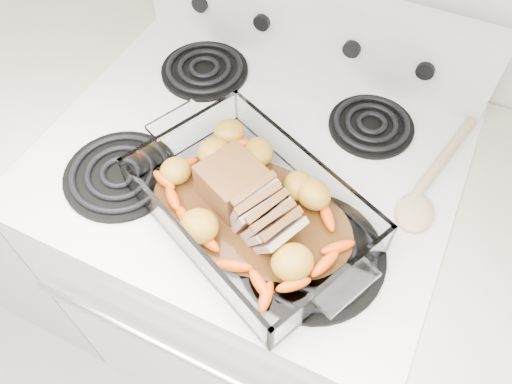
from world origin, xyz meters
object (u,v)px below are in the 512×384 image
at_px(pork_roast, 241,198).
at_px(counter_left, 55,178).
at_px(electric_range, 252,260).
at_px(baking_dish, 251,210).
at_px(counter_right, 505,373).

bearing_deg(pork_roast, counter_left, 178.55).
relative_size(electric_range, pork_roast, 5.68).
bearing_deg(baking_dish, electric_range, 140.22).
distance_m(electric_range, counter_left, 0.67).
bearing_deg(electric_range, pork_roast, -70.34).
bearing_deg(pork_roast, baking_dish, 9.63).
height_order(baking_dish, pork_roast, pork_roast).
bearing_deg(counter_left, electric_range, 0.10).
relative_size(electric_range, baking_dish, 2.81).
xyz_separation_m(electric_range, counter_right, (0.66, -0.00, -0.02)).
height_order(counter_right, pork_roast, pork_roast).
relative_size(counter_right, pork_roast, 4.74).
relative_size(electric_range, counter_left, 1.20).
distance_m(counter_right, baking_dish, 0.79).
relative_size(electric_range, counter_right, 1.20).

